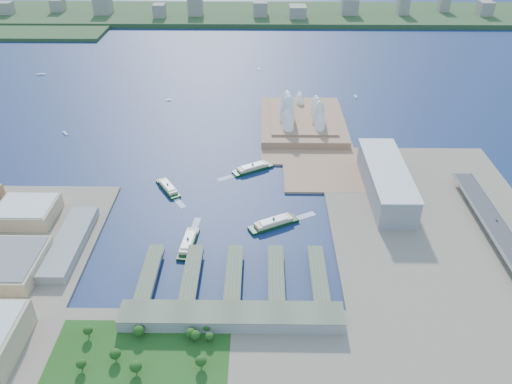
{
  "coord_description": "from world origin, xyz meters",
  "views": [
    {
      "loc": [
        41.03,
        -446.56,
        344.84
      ],
      "look_at": [
        34.34,
        56.38,
        18.0
      ],
      "focal_mm": 35.0,
      "sensor_mm": 36.0,
      "label": 1
    }
  ],
  "objects_px": {
    "car_c": "(497,220)",
    "opera_house": "(303,107)",
    "ferry_c": "(188,241)",
    "ferry_d": "(274,222)",
    "ferry_a": "(168,186)",
    "toaster_building": "(386,181)",
    "ferry_b": "(253,167)"
  },
  "relations": [
    {
      "from": "opera_house",
      "to": "ferry_c",
      "type": "height_order",
      "value": "opera_house"
    },
    {
      "from": "toaster_building",
      "to": "ferry_d",
      "type": "relative_size",
      "value": 2.6
    },
    {
      "from": "ferry_d",
      "to": "car_c",
      "type": "height_order",
      "value": "car_c"
    },
    {
      "from": "opera_house",
      "to": "ferry_a",
      "type": "distance_m",
      "value": 266.71
    },
    {
      "from": "ferry_b",
      "to": "ferry_d",
      "type": "relative_size",
      "value": 0.96
    },
    {
      "from": "ferry_b",
      "to": "ferry_c",
      "type": "relative_size",
      "value": 1.04
    },
    {
      "from": "ferry_a",
      "to": "ferry_d",
      "type": "relative_size",
      "value": 0.86
    },
    {
      "from": "toaster_building",
      "to": "ferry_a",
      "type": "relative_size",
      "value": 3.02
    },
    {
      "from": "toaster_building",
      "to": "ferry_d",
      "type": "distance_m",
      "value": 155.69
    },
    {
      "from": "ferry_a",
      "to": "ferry_b",
      "type": "bearing_deg",
      "value": -6.95
    },
    {
      "from": "ferry_b",
      "to": "car_c",
      "type": "distance_m",
      "value": 305.65
    },
    {
      "from": "toaster_building",
      "to": "car_c",
      "type": "relative_size",
      "value": 37.01
    },
    {
      "from": "ferry_b",
      "to": "ferry_c",
      "type": "xyz_separation_m",
      "value": [
        -67.12,
        -161.81,
        -0.21
      ]
    },
    {
      "from": "ferry_d",
      "to": "car_c",
      "type": "distance_m",
      "value": 249.28
    },
    {
      "from": "ferry_a",
      "to": "car_c",
      "type": "height_order",
      "value": "car_c"
    },
    {
      "from": "opera_house",
      "to": "toaster_building",
      "type": "bearing_deg",
      "value": -65.77
    },
    {
      "from": "ferry_d",
      "to": "ferry_a",
      "type": "bearing_deg",
      "value": 33.13
    },
    {
      "from": "opera_house",
      "to": "ferry_c",
      "type": "bearing_deg",
      "value": -115.29
    },
    {
      "from": "opera_house",
      "to": "ferry_a",
      "type": "relative_size",
      "value": 3.5
    },
    {
      "from": "car_c",
      "to": "ferry_b",
      "type": "bearing_deg",
      "value": -25.72
    },
    {
      "from": "ferry_c",
      "to": "ferry_b",
      "type": "bearing_deg",
      "value": -107.3
    },
    {
      "from": "car_c",
      "to": "ferry_d",
      "type": "bearing_deg",
      "value": -1.75
    },
    {
      "from": "ferry_b",
      "to": "car_c",
      "type": "height_order",
      "value": "car_c"
    },
    {
      "from": "ferry_c",
      "to": "car_c",
      "type": "bearing_deg",
      "value": -169.89
    },
    {
      "from": "ferry_a",
      "to": "ferry_d",
      "type": "height_order",
      "value": "ferry_d"
    },
    {
      "from": "opera_house",
      "to": "toaster_building",
      "type": "relative_size",
      "value": 1.16
    },
    {
      "from": "ferry_a",
      "to": "ferry_b",
      "type": "distance_m",
      "value": 118.38
    },
    {
      "from": "toaster_building",
      "to": "ferry_b",
      "type": "relative_size",
      "value": 2.71
    },
    {
      "from": "ferry_b",
      "to": "toaster_building",
      "type": "bearing_deg",
      "value": 40.49
    },
    {
      "from": "car_c",
      "to": "opera_house",
      "type": "bearing_deg",
      "value": -54.02
    },
    {
      "from": "ferry_a",
      "to": "car_c",
      "type": "relative_size",
      "value": 12.27
    },
    {
      "from": "ferry_a",
      "to": "ferry_c",
      "type": "xyz_separation_m",
      "value": [
        40.12,
        -111.67,
        0.34
      ]
    }
  ]
}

